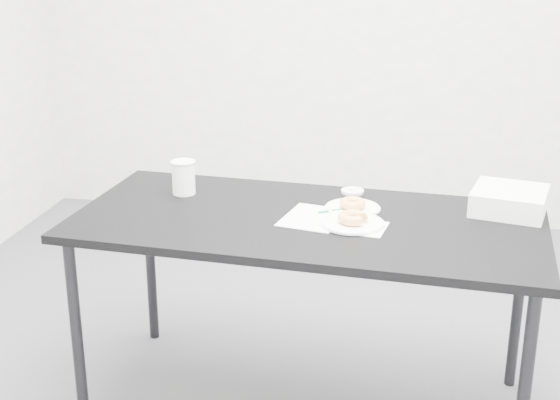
% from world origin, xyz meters
% --- Properties ---
extents(floor, '(4.00, 4.00, 0.00)m').
position_xyz_m(floor, '(0.00, 0.00, 0.00)').
color(floor, '#4F4F54').
rests_on(floor, ground).
extents(wall_back, '(4.00, 0.02, 2.70)m').
position_xyz_m(wall_back, '(0.00, 2.00, 1.35)').
color(wall_back, white).
rests_on(wall_back, floor).
extents(table, '(1.78, 0.93, 0.79)m').
position_xyz_m(table, '(0.06, -0.17, 0.73)').
color(table, black).
rests_on(table, floor).
extents(scorecard, '(0.25, 0.30, 0.00)m').
position_xyz_m(scorecard, '(0.08, -0.17, 0.79)').
color(scorecard, white).
rests_on(scorecard, table).
extents(logo_patch, '(0.05, 0.05, 0.00)m').
position_xyz_m(logo_patch, '(0.17, -0.08, 0.79)').
color(logo_patch, green).
rests_on(logo_patch, scorecard).
extents(pen, '(0.11, 0.07, 0.01)m').
position_xyz_m(pen, '(0.15, -0.09, 0.79)').
color(pen, '#0B7C55').
rests_on(pen, scorecard).
extents(napkin, '(0.18, 0.18, 0.00)m').
position_xyz_m(napkin, '(0.27, -0.24, 0.79)').
color(napkin, white).
rests_on(napkin, table).
extents(plate_near, '(0.23, 0.23, 0.01)m').
position_xyz_m(plate_near, '(0.23, -0.21, 0.79)').
color(plate_near, white).
rests_on(plate_near, napkin).
extents(donut_near, '(0.14, 0.14, 0.04)m').
position_xyz_m(donut_near, '(0.23, -0.21, 0.81)').
color(donut_near, gold).
rests_on(donut_near, plate_near).
extents(plate_far, '(0.21, 0.21, 0.01)m').
position_xyz_m(plate_far, '(0.21, -0.04, 0.79)').
color(plate_far, white).
rests_on(plate_far, table).
extents(donut_far, '(0.12, 0.12, 0.03)m').
position_xyz_m(donut_far, '(0.21, -0.04, 0.81)').
color(donut_far, gold).
rests_on(donut_far, plate_far).
extents(coffee_cup, '(0.09, 0.09, 0.14)m').
position_xyz_m(coffee_cup, '(-0.47, 0.02, 0.85)').
color(coffee_cup, white).
rests_on(coffee_cup, table).
extents(cup_lid, '(0.09, 0.09, 0.01)m').
position_xyz_m(cup_lid, '(0.20, 0.15, 0.79)').
color(cup_lid, white).
rests_on(cup_lid, table).
extents(bakery_box, '(0.32, 0.32, 0.09)m').
position_xyz_m(bakery_box, '(0.80, 0.03, 0.83)').
color(bakery_box, white).
rests_on(bakery_box, table).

